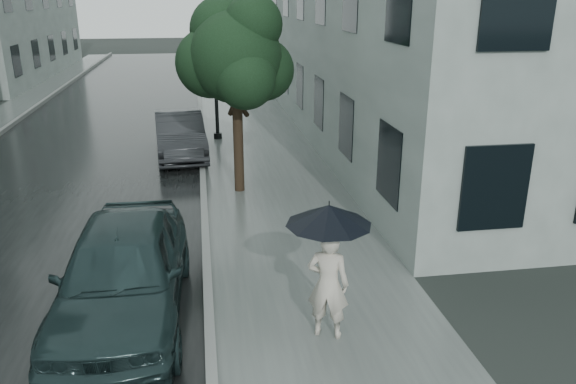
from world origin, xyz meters
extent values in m
plane|color=black|center=(0.00, 0.00, 0.00)|extent=(120.00, 120.00, 0.00)
cube|color=slate|center=(0.25, 12.00, 0.00)|extent=(3.50, 60.00, 0.01)
cube|color=slate|center=(-1.57, 12.00, 0.07)|extent=(0.15, 60.00, 0.15)
cube|color=black|center=(-5.08, 12.00, 0.00)|extent=(6.85, 60.00, 0.00)
cube|color=black|center=(-10.32, 30.00, 4.00)|extent=(0.08, 16.20, 6.40)
imported|color=beige|center=(0.11, 0.03, 0.83)|extent=(0.70, 0.59, 1.64)
cylinder|color=black|center=(0.09, 0.00, 1.38)|extent=(0.02, 0.02, 0.75)
cone|color=black|center=(0.09, 0.00, 1.90)|extent=(1.46, 1.46, 0.28)
cylinder|color=black|center=(0.09, 0.00, 2.06)|extent=(0.02, 0.02, 0.08)
cylinder|color=black|center=(0.09, 0.00, 0.98)|extent=(0.03, 0.03, 0.06)
cylinder|color=#332619|center=(-0.67, 6.60, 1.23)|extent=(0.25, 0.25, 2.46)
sphere|color=#19371F|center=(-0.67, 6.60, 3.29)|extent=(2.17, 2.17, 2.17)
sphere|color=#19371F|center=(0.01, 6.85, 2.96)|extent=(1.50, 1.50, 1.50)
sphere|color=#19371F|center=(-1.25, 6.93, 3.13)|extent=(1.67, 1.67, 1.67)
sphere|color=#19371F|center=(-0.50, 6.01, 2.87)|extent=(1.41, 1.41, 1.41)
sphere|color=#19371F|center=(-0.92, 7.10, 3.88)|extent=(1.58, 1.58, 1.58)
sphere|color=#19371F|center=(-0.25, 6.44, 4.04)|extent=(1.34, 1.34, 1.34)
cylinder|color=black|center=(-1.00, 12.08, 2.51)|extent=(0.12, 0.12, 5.02)
cylinder|color=black|center=(-1.00, 12.08, 0.10)|extent=(0.28, 0.28, 0.20)
imported|color=#1B2D2E|center=(-2.81, 0.98, 0.77)|extent=(1.93, 4.54, 1.53)
imported|color=#242629|center=(-2.20, 10.05, 0.66)|extent=(1.72, 4.10, 1.32)
camera|label=1|loc=(-1.54, -6.81, 4.69)|focal=35.00mm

